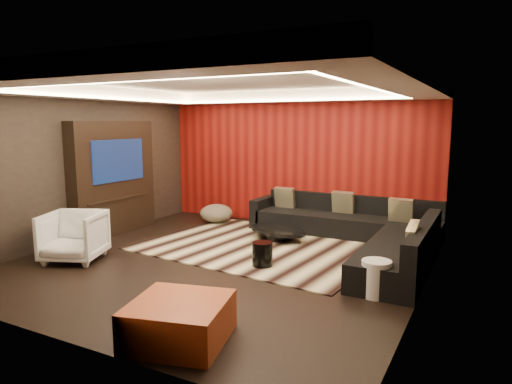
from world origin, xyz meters
The scene contains 26 objects.
floor centered at (0.00, 0.00, -0.01)m, with size 6.00×6.00×0.02m, color black.
ceiling centered at (0.00, 0.00, 2.81)m, with size 6.00×6.00×0.02m, color silver.
wall_back centered at (0.00, 3.01, 1.40)m, with size 6.00×0.02×2.80m, color black.
wall_left centered at (-3.01, 0.00, 1.40)m, with size 0.02×6.00×2.80m, color black.
wall_right centered at (3.01, 0.00, 1.40)m, with size 0.02×6.00×2.80m, color black.
red_feature_wall centered at (0.00, 2.97, 1.40)m, with size 5.98×0.05×2.78m, color #6B0C0A.
soffit_back centered at (0.00, 2.70, 2.69)m, with size 6.00×0.60×0.22m, color silver.
soffit_front centered at (0.00, -2.70, 2.69)m, with size 6.00×0.60×0.22m, color silver.
soffit_left centered at (-2.70, 0.00, 2.69)m, with size 0.60×4.80×0.22m, color silver.
soffit_right centered at (2.70, 0.00, 2.69)m, with size 0.60×4.80×0.22m, color silver.
cove_back centered at (0.00, 2.36, 2.60)m, with size 4.80×0.08×0.04m, color #FFD899.
cove_front centered at (0.00, -2.36, 2.60)m, with size 4.80×0.08×0.04m, color #FFD899.
cove_left centered at (-2.36, 0.00, 2.60)m, with size 0.08×4.80×0.04m, color #FFD899.
cove_right centered at (2.36, 0.00, 2.60)m, with size 0.08×4.80×0.04m, color #FFD899.
tv_surround centered at (-2.85, 0.60, 1.10)m, with size 0.30×2.00×2.20m, color black.
tv_screen centered at (-2.69, 0.60, 1.45)m, with size 0.04×1.30×0.80m, color black.
tv_shelf centered at (-2.69, 0.60, 0.70)m, with size 0.04×1.60×0.04m, color black.
rug centered at (0.17, 1.06, 0.01)m, with size 4.00×3.00×0.02m, color beige.
coffee_table centered at (0.23, 1.58, 0.12)m, with size 1.19×1.19×0.20m, color black.
drum_stool centered at (0.70, 0.05, 0.20)m, with size 0.31×0.31×0.37m, color black.
striped_pouf centered at (-1.58, 2.31, 0.21)m, with size 0.71×0.71×0.39m, color beige.
white_side_table centered at (2.50, -0.33, 0.23)m, with size 0.37×0.37×0.46m, color silver.
orange_ottoman centered at (1.03, -2.45, 0.21)m, with size 0.93×0.93×0.41m, color #A53615.
armchair centered at (-2.08, -1.05, 0.40)m, with size 0.84×0.87×0.79m, color silver.
sectional_sofa centered at (1.73, 1.86, 0.26)m, with size 3.65×3.50×0.75m.
throw_pillows centered at (1.53, 2.03, 0.62)m, with size 3.21×2.73×0.50m.
Camera 1 is at (3.72, -5.91, 2.18)m, focal length 32.00 mm.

